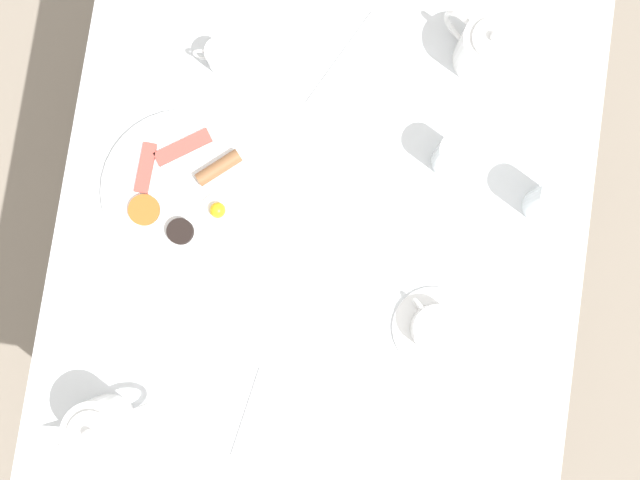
{
  "coord_description": "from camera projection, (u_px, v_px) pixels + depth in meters",
  "views": [
    {
      "loc": [
        -0.02,
        0.12,
        2.14
      ],
      "look_at": [
        0.0,
        0.0,
        0.78
      ],
      "focal_mm": 42.0,
      "sensor_mm": 36.0,
      "label": 1
    }
  ],
  "objects": [
    {
      "name": "teacup_with_saucer_right",
      "position": [
        435.0,
        328.0,
        1.34
      ],
      "size": [
        0.15,
        0.15,
        0.06
      ],
      "color": "white",
      "rests_on": "table"
    },
    {
      "name": "table",
      "position": [
        320.0,
        244.0,
        1.45
      ],
      "size": [
        0.98,
        1.17,
        0.76
      ],
      "color": "silver",
      "rests_on": "ground_plane"
    },
    {
      "name": "knife_by_plate",
      "position": [
        342.0,
        59.0,
        1.41
      ],
      "size": [
        0.11,
        0.2,
        0.0
      ],
      "rotation": [
        0.0,
        0.0,
        2.67
      ],
      "color": "silver",
      "rests_on": "table"
    },
    {
      "name": "fork_by_plate",
      "position": [
        249.0,
        413.0,
        1.35
      ],
      "size": [
        0.04,
        0.17,
        0.0
      ],
      "rotation": [
        0.0,
        0.0,
        6.11
      ],
      "color": "silver",
      "rests_on": "table"
    },
    {
      "name": "creamer_jug",
      "position": [
        220.0,
        57.0,
        1.38
      ],
      "size": [
        0.08,
        0.05,
        0.07
      ],
      "color": "white",
      "rests_on": "table"
    },
    {
      "name": "water_glass_tall",
      "position": [
        549.0,
        201.0,
        1.33
      ],
      "size": [
        0.07,
        0.07,
        0.12
      ],
      "color": "white",
      "rests_on": "table"
    },
    {
      "name": "breakfast_plate",
      "position": [
        184.0,
        191.0,
        1.38
      ],
      "size": [
        0.3,
        0.3,
        0.04
      ],
      "color": "white",
      "rests_on": "table"
    },
    {
      "name": "teapot_near",
      "position": [
        101.0,
        427.0,
        1.3
      ],
      "size": [
        0.17,
        0.12,
        0.14
      ],
      "rotation": [
        0.0,
        0.0,
        0.57
      ],
      "color": "white",
      "rests_on": "table"
    },
    {
      "name": "ground_plane",
      "position": [
        320.0,
        263.0,
        2.14
      ],
      "size": [
        8.0,
        8.0,
        0.0
      ],
      "primitive_type": "plane",
      "color": "gray"
    },
    {
      "name": "teapot_far",
      "position": [
        485.0,
        49.0,
        1.35
      ],
      "size": [
        0.17,
        0.12,
        0.14
      ],
      "rotation": [
        0.0,
        0.0,
        2.54
      ],
      "color": "white",
      "rests_on": "table"
    },
    {
      "name": "water_glass_short",
      "position": [
        453.0,
        156.0,
        1.34
      ],
      "size": [
        0.07,
        0.07,
        0.11
      ],
      "color": "white",
      "rests_on": "table"
    }
  ]
}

